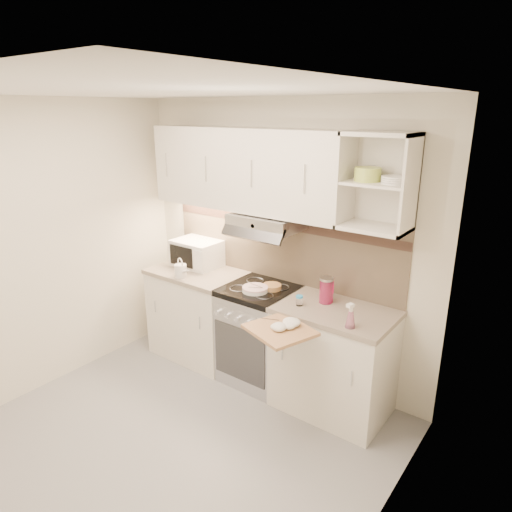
{
  "coord_description": "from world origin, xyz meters",
  "views": [
    {
      "loc": [
        2.2,
        -1.9,
        2.4
      ],
      "look_at": [
        0.07,
        0.95,
        1.25
      ],
      "focal_mm": 32.0,
      "sensor_mm": 36.0,
      "label": 1
    }
  ],
  "objects_px": {
    "pink_pitcher": "(327,290)",
    "spray_bottle": "(351,317)",
    "plate_stack": "(255,289)",
    "microwave": "(197,253)",
    "watering_can": "(181,270)",
    "cutting_board": "(280,330)",
    "glass_jar": "(326,290)",
    "electric_range": "(259,334)"
  },
  "relations": [
    {
      "from": "microwave",
      "to": "plate_stack",
      "type": "relative_size",
      "value": 2.07
    },
    {
      "from": "electric_range",
      "to": "microwave",
      "type": "distance_m",
      "value": 1.04
    },
    {
      "from": "microwave",
      "to": "spray_bottle",
      "type": "bearing_deg",
      "value": -10.61
    },
    {
      "from": "spray_bottle",
      "to": "cutting_board",
      "type": "height_order",
      "value": "spray_bottle"
    },
    {
      "from": "pink_pitcher",
      "to": "cutting_board",
      "type": "bearing_deg",
      "value": -84.44
    },
    {
      "from": "plate_stack",
      "to": "pink_pitcher",
      "type": "distance_m",
      "value": 0.63
    },
    {
      "from": "electric_range",
      "to": "cutting_board",
      "type": "height_order",
      "value": "electric_range"
    },
    {
      "from": "watering_can",
      "to": "spray_bottle",
      "type": "relative_size",
      "value": 1.08
    },
    {
      "from": "pink_pitcher",
      "to": "glass_jar",
      "type": "bearing_deg",
      "value": -77.3
    },
    {
      "from": "microwave",
      "to": "cutting_board",
      "type": "bearing_deg",
      "value": -24.07
    },
    {
      "from": "electric_range",
      "to": "watering_can",
      "type": "distance_m",
      "value": 0.93
    },
    {
      "from": "microwave",
      "to": "cutting_board",
      "type": "distance_m",
      "value": 1.56
    },
    {
      "from": "electric_range",
      "to": "pink_pitcher",
      "type": "relative_size",
      "value": 4.38
    },
    {
      "from": "glass_jar",
      "to": "spray_bottle",
      "type": "height_order",
      "value": "glass_jar"
    },
    {
      "from": "pink_pitcher",
      "to": "cutting_board",
      "type": "xyz_separation_m",
      "value": [
        -0.06,
        -0.6,
        -0.13
      ]
    },
    {
      "from": "watering_can",
      "to": "glass_jar",
      "type": "height_order",
      "value": "glass_jar"
    },
    {
      "from": "watering_can",
      "to": "spray_bottle",
      "type": "xyz_separation_m",
      "value": [
        1.72,
        0.0,
        0.01
      ]
    },
    {
      "from": "watering_can",
      "to": "glass_jar",
      "type": "xyz_separation_m",
      "value": [
        1.36,
        0.29,
        0.04
      ]
    },
    {
      "from": "plate_stack",
      "to": "cutting_board",
      "type": "height_order",
      "value": "plate_stack"
    },
    {
      "from": "pink_pitcher",
      "to": "spray_bottle",
      "type": "relative_size",
      "value": 1.02
    },
    {
      "from": "electric_range",
      "to": "plate_stack",
      "type": "relative_size",
      "value": 4.03
    },
    {
      "from": "microwave",
      "to": "watering_can",
      "type": "bearing_deg",
      "value": -71.37
    },
    {
      "from": "electric_range",
      "to": "glass_jar",
      "type": "bearing_deg",
      "value": 6.01
    },
    {
      "from": "microwave",
      "to": "spray_bottle",
      "type": "xyz_separation_m",
      "value": [
        1.83,
        -0.34,
        -0.05
      ]
    },
    {
      "from": "watering_can",
      "to": "electric_range",
      "type": "bearing_deg",
      "value": 33.83
    },
    {
      "from": "electric_range",
      "to": "microwave",
      "type": "bearing_deg",
      "value": 172.33
    },
    {
      "from": "glass_jar",
      "to": "spray_bottle",
      "type": "xyz_separation_m",
      "value": [
        0.35,
        -0.29,
        -0.03
      ]
    },
    {
      "from": "glass_jar",
      "to": "spray_bottle",
      "type": "bearing_deg",
      "value": -38.92
    },
    {
      "from": "pink_pitcher",
      "to": "spray_bottle",
      "type": "bearing_deg",
      "value": -29.7
    },
    {
      "from": "electric_range",
      "to": "glass_jar",
      "type": "distance_m",
      "value": 0.84
    },
    {
      "from": "watering_can",
      "to": "cutting_board",
      "type": "xyz_separation_m",
      "value": [
        1.31,
        -0.29,
        -0.1
      ]
    },
    {
      "from": "plate_stack",
      "to": "spray_bottle",
      "type": "height_order",
      "value": "spray_bottle"
    },
    {
      "from": "electric_range",
      "to": "glass_jar",
      "type": "relative_size",
      "value": 4.19
    },
    {
      "from": "pink_pitcher",
      "to": "cutting_board",
      "type": "height_order",
      "value": "pink_pitcher"
    },
    {
      "from": "electric_range",
      "to": "plate_stack",
      "type": "xyz_separation_m",
      "value": [
        0.02,
        -0.09,
        0.47
      ]
    },
    {
      "from": "watering_can",
      "to": "plate_stack",
      "type": "height_order",
      "value": "watering_can"
    },
    {
      "from": "electric_range",
      "to": "spray_bottle",
      "type": "bearing_deg",
      "value": -12.76
    },
    {
      "from": "spray_bottle",
      "to": "cutting_board",
      "type": "xyz_separation_m",
      "value": [
        -0.41,
        -0.29,
        -0.11
      ]
    },
    {
      "from": "plate_stack",
      "to": "glass_jar",
      "type": "distance_m",
      "value": 0.63
    },
    {
      "from": "microwave",
      "to": "plate_stack",
      "type": "xyz_separation_m",
      "value": [
        0.88,
        -0.2,
        -0.11
      ]
    },
    {
      "from": "watering_can",
      "to": "cutting_board",
      "type": "bearing_deg",
      "value": 4.7
    },
    {
      "from": "microwave",
      "to": "glass_jar",
      "type": "relative_size",
      "value": 2.15
    }
  ]
}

